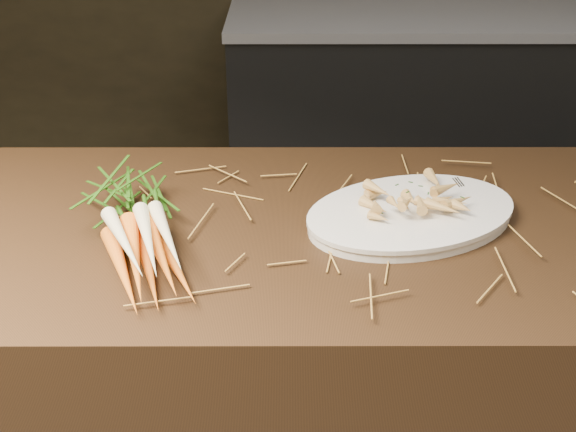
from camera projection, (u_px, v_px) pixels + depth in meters
name	position (u px, v px, depth m)	size (l,w,h in m)	color
main_counter	(458.00, 408.00, 1.53)	(2.40, 0.70, 0.90)	black
back_counter	(437.00, 110.00, 3.19)	(1.82, 0.62, 0.84)	black
straw_bedding	(487.00, 219.00, 1.31)	(1.40, 0.60, 0.02)	olive
root_veg_bunch	(136.00, 216.00, 1.25)	(0.27, 0.47, 0.09)	#CB6613
serving_platter	(411.00, 216.00, 1.32)	(0.40, 0.26, 0.02)	white
roasted_veg_heap	(413.00, 200.00, 1.30)	(0.19, 0.14, 0.04)	#C48946
serving_fork	(482.00, 200.00, 1.34)	(0.01, 0.15, 0.00)	silver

